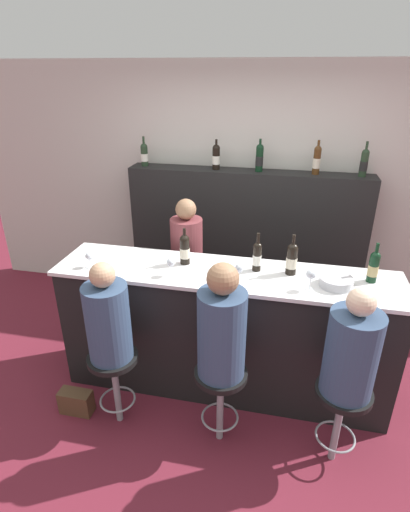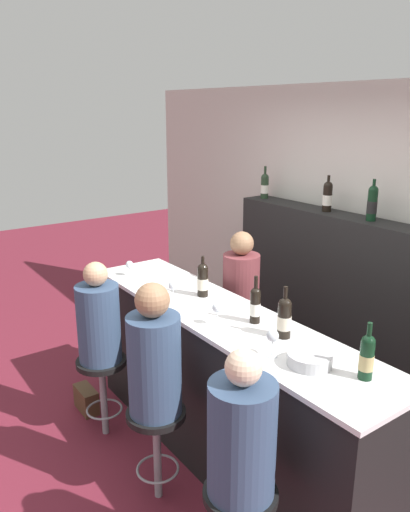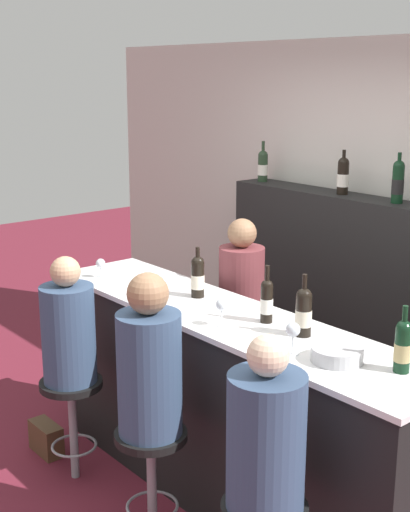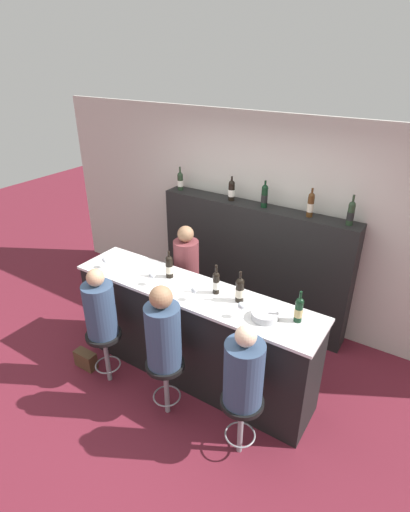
# 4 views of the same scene
# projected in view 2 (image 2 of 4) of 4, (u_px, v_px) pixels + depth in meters

# --- Properties ---
(ground_plane) EXTENTS (16.00, 16.00, 0.00)m
(ground_plane) POSITION_uv_depth(u_px,v_px,m) (189.00, 470.00, 3.43)
(ground_plane) COLOR maroon
(wall_back) EXTENTS (6.40, 0.05, 2.60)m
(wall_back) POSITION_uv_depth(u_px,v_px,m) (374.00, 247.00, 4.08)
(wall_back) COLOR beige
(wall_back) RESTS_ON ground_plane
(bar_counter) EXTENTS (2.65, 0.59, 1.10)m
(bar_counter) POSITION_uv_depth(u_px,v_px,m) (222.00, 387.00, 3.43)
(bar_counter) COLOR black
(bar_counter) RESTS_ON ground_plane
(back_bar_cabinet) EXTENTS (2.48, 0.28, 1.57)m
(back_bar_cabinet) POSITION_uv_depth(u_px,v_px,m) (351.00, 311.00, 4.11)
(back_bar_cabinet) COLOR black
(back_bar_cabinet) RESTS_ON ground_plane
(wine_bottle_counter_0) EXTENTS (0.08, 0.08, 0.30)m
(wine_bottle_counter_0) POSITION_uv_depth(u_px,v_px,m) (203.00, 280.00, 3.54)
(wine_bottle_counter_0) COLOR black
(wine_bottle_counter_0) RESTS_ON bar_counter
(wine_bottle_counter_1) EXTENTS (0.07, 0.07, 0.31)m
(wine_bottle_counter_1) POSITION_uv_depth(u_px,v_px,m) (255.00, 304.00, 3.10)
(wine_bottle_counter_1) COLOR black
(wine_bottle_counter_1) RESTS_ON bar_counter
(wine_bottle_counter_2) EXTENTS (0.08, 0.08, 0.32)m
(wine_bottle_counter_2) POSITION_uv_depth(u_px,v_px,m) (284.00, 317.00, 2.90)
(wine_bottle_counter_2) COLOR black
(wine_bottle_counter_2) RESTS_ON bar_counter
(wine_bottle_counter_3) EXTENTS (0.07, 0.07, 0.30)m
(wine_bottle_counter_3) POSITION_uv_depth(u_px,v_px,m) (367.00, 356.00, 2.45)
(wine_bottle_counter_3) COLOR black
(wine_bottle_counter_3) RESTS_ON bar_counter
(wine_bottle_backbar_0) EXTENTS (0.08, 0.08, 0.30)m
(wine_bottle_backbar_0) POSITION_uv_depth(u_px,v_px,m) (265.00, 186.00, 4.71)
(wine_bottle_backbar_0) COLOR #233823
(wine_bottle_backbar_0) RESTS_ON back_bar_cabinet
(wine_bottle_backbar_1) EXTENTS (0.08, 0.08, 0.30)m
(wine_bottle_backbar_1) POSITION_uv_depth(u_px,v_px,m) (327.00, 196.00, 4.11)
(wine_bottle_backbar_1) COLOR black
(wine_bottle_backbar_1) RESTS_ON back_bar_cabinet
(wine_bottle_backbar_2) EXTENTS (0.08, 0.08, 0.32)m
(wine_bottle_backbar_2) POSITION_uv_depth(u_px,v_px,m) (372.00, 203.00, 3.76)
(wine_bottle_backbar_2) COLOR black
(wine_bottle_backbar_2) RESTS_ON back_bar_cabinet
(wine_glass_0) EXTENTS (0.08, 0.08, 0.12)m
(wine_glass_0) POSITION_uv_depth(u_px,v_px,m) (130.00, 266.00, 3.98)
(wine_glass_0) COLOR silver
(wine_glass_0) RESTS_ON bar_counter
(wine_glass_1) EXTENTS (0.07, 0.07, 0.14)m
(wine_glass_1) POSITION_uv_depth(u_px,v_px,m) (173.00, 287.00, 3.46)
(wine_glass_1) COLOR silver
(wine_glass_1) RESTS_ON bar_counter
(wine_glass_2) EXTENTS (0.06, 0.06, 0.15)m
(wine_glass_2) POSITION_uv_depth(u_px,v_px,m) (217.00, 309.00, 3.06)
(wine_glass_2) COLOR silver
(wine_glass_2) RESTS_ON bar_counter
(wine_glass_3) EXTENTS (0.07, 0.07, 0.16)m
(wine_glass_3) POSITION_uv_depth(u_px,v_px,m) (273.00, 337.00, 2.68)
(wine_glass_3) COLOR silver
(wine_glass_3) RESTS_ON bar_counter
(metal_bowl) EXTENTS (0.24, 0.24, 0.07)m
(metal_bowl) POSITION_uv_depth(u_px,v_px,m) (310.00, 359.00, 2.61)
(metal_bowl) COLOR #B7B7BC
(metal_bowl) RESTS_ON bar_counter
(bar_stool_left) EXTENTS (0.37, 0.37, 0.62)m
(bar_stool_left) POSITION_uv_depth(u_px,v_px,m) (102.00, 376.00, 3.69)
(bar_stool_left) COLOR gray
(bar_stool_left) RESTS_ON ground_plane
(guest_seated_left) EXTENTS (0.31, 0.31, 0.75)m
(guest_seated_left) POSITION_uv_depth(u_px,v_px,m) (98.00, 319.00, 3.56)
(guest_seated_left) COLOR #334766
(guest_seated_left) RESTS_ON bar_stool_left
(bar_stool_middle) EXTENTS (0.37, 0.37, 0.62)m
(bar_stool_middle) POSITION_uv_depth(u_px,v_px,m) (157.00, 430.00, 3.07)
(bar_stool_middle) COLOR gray
(bar_stool_middle) RESTS_ON ground_plane
(guest_seated_middle) EXTENTS (0.32, 0.32, 0.83)m
(guest_seated_middle) POSITION_uv_depth(u_px,v_px,m) (154.00, 358.00, 2.93)
(guest_seated_middle) COLOR #334766
(guest_seated_middle) RESTS_ON bar_stool_middle
(guest_seated_right) EXTENTS (0.32, 0.32, 0.75)m
(guest_seated_right) POSITION_uv_depth(u_px,v_px,m) (242.00, 434.00, 2.31)
(guest_seated_right) COLOR #334766
(guest_seated_right) RESTS_ON bar_stool_right
(bartender) EXTENTS (0.29, 0.29, 1.49)m
(bartender) POSITION_uv_depth(u_px,v_px,m) (240.00, 328.00, 4.02)
(bartender) COLOR brown
(bartender) RESTS_ON ground_plane
(handbag) EXTENTS (0.26, 0.12, 0.20)m
(handbag) POSITION_uv_depth(u_px,v_px,m) (86.00, 399.00, 4.09)
(handbag) COLOR #513823
(handbag) RESTS_ON ground_plane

